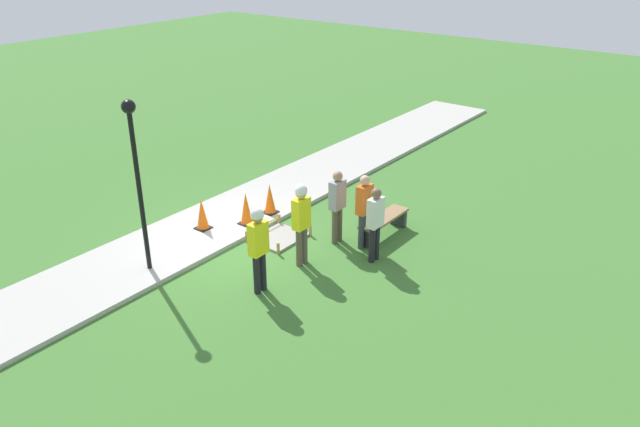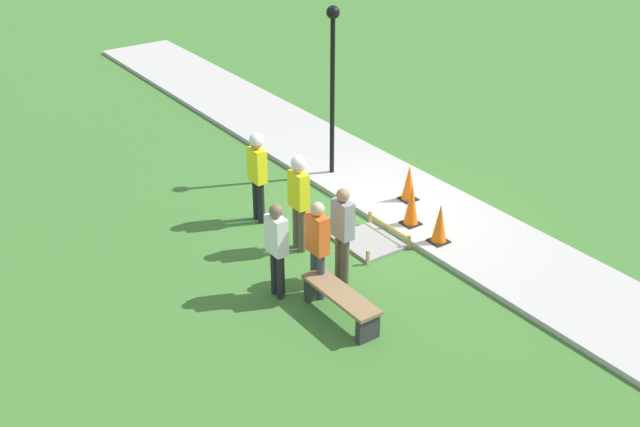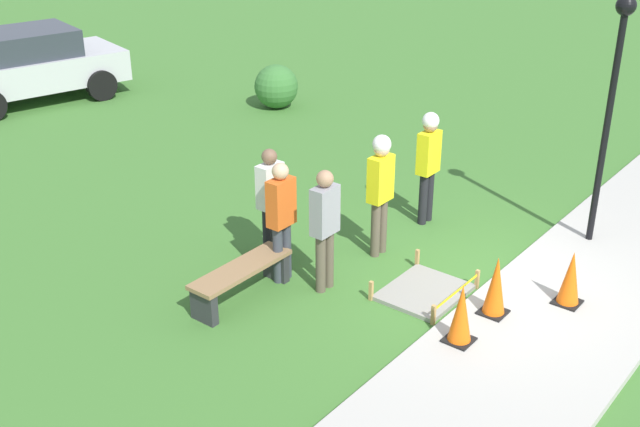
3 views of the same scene
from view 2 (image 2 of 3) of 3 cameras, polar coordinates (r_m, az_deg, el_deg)
ground_plane at (r=16.02m, az=3.49°, el=-0.43°), size 60.00×60.00×0.00m
sidewalk at (r=16.66m, az=6.58°, el=0.79°), size 28.00×2.28×0.10m
wet_concrete_patch at (r=15.16m, az=3.49°, el=-2.02°), size 1.22×1.03×0.29m
traffic_cone_near_patch at (r=14.99m, az=8.52°, el=-0.70°), size 0.34×0.34×0.78m
traffic_cone_far_patch at (r=15.53m, az=6.53°, el=0.58°), size 0.34×0.34×0.82m
traffic_cone_sidewalk_edge at (r=16.49m, az=6.34°, el=2.18°), size 0.34×0.34×0.76m
park_bench at (r=12.91m, az=1.49°, el=-6.20°), size 1.61×0.44×0.49m
worker_supervisor at (r=15.50m, az=-4.48°, el=3.17°), size 0.40×0.27×1.86m
worker_assistant at (r=14.44m, az=-1.53°, el=1.41°), size 0.40×0.27×1.89m
bystander_in_orange_shirt at (r=13.12m, az=-0.17°, el=-2.18°), size 0.40×0.23×1.77m
bystander_in_gray_shirt at (r=13.15m, az=-3.09°, el=-2.27°), size 0.40×0.23×1.73m
bystander_in_white_shirt at (r=13.55m, az=1.61°, el=-1.12°), size 0.40×0.23×1.77m
lamppost_near at (r=16.91m, az=0.90°, el=10.47°), size 0.28×0.28×3.67m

